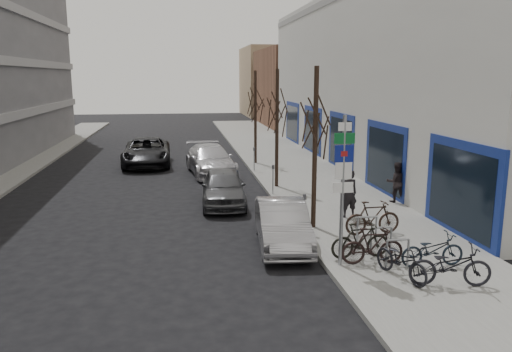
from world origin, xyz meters
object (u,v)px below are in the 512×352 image
object	(u,v)px
bike_near_left	(402,257)
tree_mid	(277,100)
tree_far	(255,95)
meter_mid	(273,176)
bike_mid_inner	(360,240)
parked_car_front	(282,224)
bike_far_curb	(450,262)
bike_mid_curb	(433,247)
lane_car	(147,152)
meter_front	(304,209)
bike_far_inner	(373,217)
parked_car_back	(211,160)
parked_car_mid	(223,187)
bike_rack	(381,237)
pedestrian_far	(396,182)
meter_back	(254,157)
highway_sign_pole	(343,182)
bike_near_right	(372,245)
pedestrian_near	(349,194)
tree_near	(316,110)

from	to	relation	value
bike_near_left	tree_mid	bearing A→B (deg)	78.14
tree_far	meter_mid	size ratio (longest dim) A/B	4.33
bike_mid_inner	parked_car_front	size ratio (longest dim) A/B	0.41
bike_mid_inner	bike_far_curb	distance (m)	2.61
bike_mid_curb	lane_car	size ratio (longest dim) A/B	0.30
bike_near_left	bike_far_curb	xyz separation A→B (m)	(0.97, -0.61, 0.05)
tree_far	meter_mid	world-z (taller)	tree_far
meter_front	bike_far_inner	size ratio (longest dim) A/B	0.68
bike_mid_inner	meter_front	bearing A→B (deg)	17.78
bike_near_left	parked_car_back	xyz separation A→B (m)	(-3.83, 15.24, 0.07)
parked_car_front	parked_car_mid	size ratio (longest dim) A/B	0.98
bike_rack	parked_car_front	world-z (taller)	parked_car_front
bike_mid_inner	parked_car_front	world-z (taller)	parked_car_front
bike_far_curb	bike_far_inner	world-z (taller)	bike_far_curb
bike_near_left	parked_car_front	bearing A→B (deg)	108.32
meter_mid	pedestrian_far	distance (m)	5.14
meter_mid	bike_mid_inner	distance (m)	8.15
meter_back	bike_mid_inner	xyz separation A→B (m)	(0.96, -13.59, -0.24)
bike_near_left	pedestrian_far	bearing A→B (deg)	49.78
meter_front	highway_sign_pole	bearing A→B (deg)	-85.25
bike_mid_inner	parked_car_front	xyz separation A→B (m)	(-1.85, 1.79, 0.02)
tree_mid	parked_car_back	size ratio (longest dim) A/B	1.03
tree_far	bike_near_right	distance (m)	16.94
bike_mid_curb	pedestrian_near	size ratio (longest dim) A/B	1.00
tree_near	meter_front	world-z (taller)	tree_near
tree_near	highway_sign_pole	bearing A→B (deg)	-93.26
parked_car_front	bike_rack	bearing A→B (deg)	-27.08
bike_mid_curb	pedestrian_near	world-z (taller)	pedestrian_near
bike_near_left	lane_car	world-z (taller)	lane_car
bike_near_right	bike_mid_inner	xyz separation A→B (m)	(-0.17, 0.48, -0.00)
parked_car_mid	bike_mid_inner	bearing A→B (deg)	-62.42
meter_back	parked_car_back	bearing A→B (deg)	177.25
tree_mid	bike_near_right	xyz separation A→B (m)	(0.68, -10.07, -3.43)
bike_mid_inner	pedestrian_far	xyz separation A→B (m)	(3.69, 5.91, 0.31)
highway_sign_pole	bike_mid_inner	world-z (taller)	highway_sign_pole
meter_mid	bike_mid_curb	distance (m)	9.36
tree_mid	bike_mid_curb	size ratio (longest dim) A/B	3.14
tree_near	bike_near_left	xyz separation A→B (m)	(1.03, -4.62, -3.40)
meter_mid	parked_car_mid	bearing A→B (deg)	-156.04
bike_far_inner	bike_near_right	bearing A→B (deg)	155.06
parked_car_mid	lane_car	distance (m)	10.60
bike_mid_curb	bike_near_left	bearing A→B (deg)	119.27
bike_near_right	pedestrian_near	xyz separation A→B (m)	(0.89, 4.54, 0.35)
meter_mid	bike_near_right	world-z (taller)	meter_mid
bike_near_left	lane_car	size ratio (longest dim) A/B	0.31
bike_rack	lane_car	world-z (taller)	lane_car
parked_car_back	pedestrian_far	size ratio (longest dim) A/B	3.21
bike_far_inner	lane_car	distance (m)	17.06
bike_near_left	parked_car_mid	xyz separation A→B (m)	(-3.72, 8.63, 0.03)
bike_far_inner	parked_car_back	size ratio (longest dim) A/B	0.35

